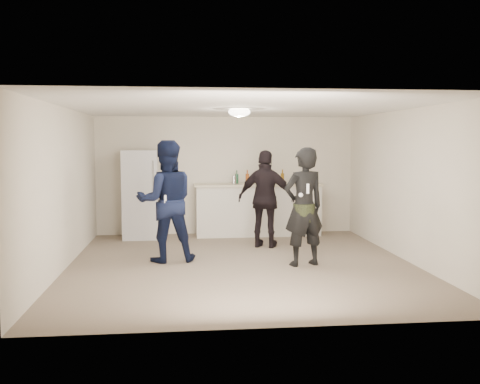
{
  "coord_description": "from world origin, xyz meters",
  "views": [
    {
      "loc": [
        -0.92,
        -8.41,
        1.95
      ],
      "look_at": [
        0.0,
        0.2,
        1.15
      ],
      "focal_mm": 40.0,
      "sensor_mm": 36.0,
      "label": 1
    }
  ],
  "objects": [
    {
      "name": "nunchuk_man",
      "position": [
        -1.08,
        0.11,
        0.98
      ],
      "size": [
        0.07,
        0.07,
        0.07
      ],
      "primitive_type": "sphere",
      "color": "white",
      "rests_on": "man"
    },
    {
      "name": "remote_man",
      "position": [
        -1.2,
        0.08,
        1.05
      ],
      "size": [
        0.04,
        0.04,
        0.15
      ],
      "primitive_type": "cube",
      "color": "white",
      "rests_on": "man"
    },
    {
      "name": "bottle_cluster",
      "position": [
        0.69,
        2.69,
        1.2
      ],
      "size": [
        1.02,
        0.32,
        0.24
      ],
      "color": "#9C4716",
      "rests_on": "counter_top"
    },
    {
      "name": "camo_shorts",
      "position": [
        0.98,
        -0.18,
        0.85
      ],
      "size": [
        0.34,
        0.34,
        0.28
      ],
      "primitive_type": "cylinder",
      "color": "#2A3618",
      "rests_on": "woman"
    },
    {
      "name": "ceiling",
      "position": [
        0.0,
        0.0,
        2.5
      ],
      "size": [
        6.0,
        6.0,
        0.0
      ],
      "primitive_type": "plane",
      "rotation": [
        3.14,
        0.0,
        0.0
      ],
      "color": "silver",
      "rests_on": "wall_back"
    },
    {
      "name": "ceiling_dome",
      "position": [
        0.0,
        0.3,
        2.45
      ],
      "size": [
        0.36,
        0.36,
        0.16
      ],
      "primitive_type": "ellipsoid",
      "color": "white",
      "rests_on": "ceiling"
    },
    {
      "name": "woman",
      "position": [
        0.98,
        -0.18,
        0.94
      ],
      "size": [
        0.79,
        0.63,
        1.88
      ],
      "primitive_type": "imported",
      "rotation": [
        0.0,
        0.0,
        3.43
      ],
      "color": "black",
      "rests_on": "floor"
    },
    {
      "name": "wall_front",
      "position": [
        0.0,
        -3.0,
        1.25
      ],
      "size": [
        6.0,
        0.0,
        6.0
      ],
      "primitive_type": "plane",
      "rotation": [
        -1.57,
        0.0,
        0.0
      ],
      "color": "beige",
      "rests_on": "floor"
    },
    {
      "name": "nunchuk_woman",
      "position": [
        0.88,
        -0.4,
        1.15
      ],
      "size": [
        0.07,
        0.07,
        0.07
      ],
      "primitive_type": "sphere",
      "color": "silver",
      "rests_on": "woman"
    },
    {
      "name": "wall_right",
      "position": [
        2.75,
        0.0,
        1.25
      ],
      "size": [
        0.0,
        6.0,
        6.0
      ],
      "primitive_type": "plane",
      "rotation": [
        1.57,
        0.0,
        -1.57
      ],
      "color": "beige",
      "rests_on": "floor"
    },
    {
      "name": "fridge",
      "position": [
        -1.79,
        2.6,
        0.9
      ],
      "size": [
        0.7,
        0.7,
        1.8
      ],
      "primitive_type": "cube",
      "color": "silver",
      "rests_on": "floor"
    },
    {
      "name": "remote_woman",
      "position": [
        0.98,
        -0.43,
        1.25
      ],
      "size": [
        0.04,
        0.04,
        0.15
      ],
      "primitive_type": "cube",
      "color": "white",
      "rests_on": "woman"
    },
    {
      "name": "man",
      "position": [
        -1.2,
        0.36,
        1.0
      ],
      "size": [
        1.05,
        0.87,
        1.99
      ],
      "primitive_type": "imported",
      "rotation": [
        0.0,
        0.0,
        3.27
      ],
      "color": "#0F1A3F",
      "rests_on": "floor"
    },
    {
      "name": "spectator",
      "position": [
        0.61,
        1.36,
        0.91
      ],
      "size": [
        1.15,
        0.8,
        1.81
      ],
      "primitive_type": "imported",
      "rotation": [
        0.0,
        0.0,
        2.77
      ],
      "color": "black",
      "rests_on": "floor"
    },
    {
      "name": "counter",
      "position": [
        0.65,
        2.67,
        0.53
      ],
      "size": [
        2.6,
        0.56,
        1.05
      ],
      "primitive_type": "cube",
      "color": "beige",
      "rests_on": "floor"
    },
    {
      "name": "counter_top",
      "position": [
        0.65,
        2.67,
        1.07
      ],
      "size": [
        2.68,
        0.64,
        0.04
      ],
      "primitive_type": "cube",
      "color": "beige",
      "rests_on": "counter"
    },
    {
      "name": "fridge_handle",
      "position": [
        -1.51,
        2.23,
        1.3
      ],
      "size": [
        0.02,
        0.02,
        0.6
      ],
      "primitive_type": "cylinder",
      "color": "silver",
      "rests_on": "fridge"
    },
    {
      "name": "wall_back",
      "position": [
        0.0,
        3.0,
        1.25
      ],
      "size": [
        6.0,
        0.0,
        6.0
      ],
      "primitive_type": "plane",
      "rotation": [
        1.57,
        0.0,
        0.0
      ],
      "color": "beige",
      "rests_on": "floor"
    },
    {
      "name": "floor",
      "position": [
        0.0,
        0.0,
        0.0
      ],
      "size": [
        6.0,
        6.0,
        0.0
      ],
      "primitive_type": "plane",
      "color": "#6B5B4C",
      "rests_on": "ground"
    },
    {
      "name": "wall_left",
      "position": [
        -2.75,
        0.0,
        1.25
      ],
      "size": [
        0.0,
        6.0,
        6.0
      ],
      "primitive_type": "plane",
      "rotation": [
        1.57,
        0.0,
        1.57
      ],
      "color": "beige",
      "rests_on": "floor"
    },
    {
      "name": "shaker",
      "position": [
        0.14,
        2.69,
        1.18
      ],
      "size": [
        0.08,
        0.08,
        0.17
      ],
      "primitive_type": "cylinder",
      "color": "#B1B1B6",
      "rests_on": "counter_top"
    }
  ]
}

